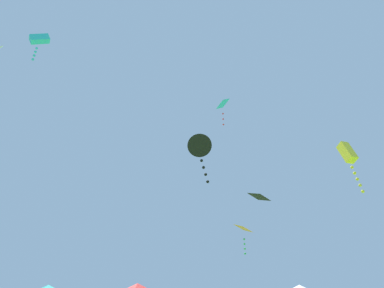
{
  "coord_description": "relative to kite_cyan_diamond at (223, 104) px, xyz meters",
  "views": [
    {
      "loc": [
        -0.28,
        -5.63,
        1.7
      ],
      "look_at": [
        -0.32,
        11.21,
        10.86
      ],
      "focal_mm": 31.57,
      "sensor_mm": 36.0,
      "label": 1
    }
  ],
  "objects": [
    {
      "name": "kite_cyan_diamond",
      "position": [
        0.0,
        0.0,
        0.0
      ],
      "size": [
        1.15,
        0.99,
        2.72
      ],
      "color": "#2DB7CC"
    },
    {
      "name": "kite_yellow_box",
      "position": [
        4.99,
        -11.71,
        -11.34
      ],
      "size": [
        0.8,
        0.95,
        2.75
      ],
      "color": "yellow"
    },
    {
      "name": "kite_orange_diamond",
      "position": [
        2.21,
        6.41,
        -10.53
      ],
      "size": [
        1.68,
        1.39,
        3.09
      ],
      "color": "orange"
    },
    {
      "name": "kite_cyan_box",
      "position": [
        -14.81,
        -7.87,
        0.57
      ],
      "size": [
        1.58,
        1.16,
        3.15
      ],
      "color": "#2DB7CC"
    },
    {
      "name": "kite_black_delta",
      "position": [
        -2.6,
        -14.33,
        -12.3
      ],
      "size": [
        1.08,
        0.86,
        2.15
      ],
      "color": "black"
    },
    {
      "name": "kite_black_diamond",
      "position": [
        -0.37,
        -14.86,
        -14.71
      ],
      "size": [
        0.68,
        0.51,
        0.3
      ],
      "color": "black"
    }
  ]
}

